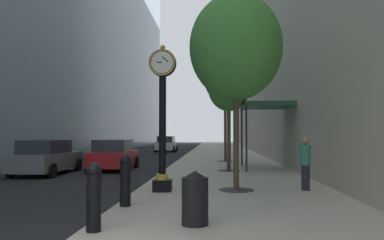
{
  "coord_description": "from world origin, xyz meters",
  "views": [
    {
      "loc": [
        2.49,
        -4.62,
        1.91
      ],
      "look_at": [
        0.94,
        21.6,
        2.83
      ],
      "focal_mm": 36.52,
      "sensor_mm": 36.0,
      "label": 1
    }
  ],
  "objects_px": {
    "trash_bin": "(195,197)",
    "pedestrian_walking": "(305,162)",
    "bollard_nearest": "(94,195)",
    "bollard_second": "(125,179)",
    "street_tree_near": "(236,48)",
    "car_grey_mid": "(47,157)",
    "street_tree_mid_near": "(229,88)",
    "street_tree_mid_far": "(225,80)",
    "street_clock": "(162,110)",
    "car_white_far": "(166,144)",
    "car_red_near": "(114,155)"
  },
  "relations": [
    {
      "from": "trash_bin",
      "to": "bollard_second",
      "type": "bearing_deg",
      "value": 134.03
    },
    {
      "from": "car_grey_mid",
      "to": "street_clock",
      "type": "bearing_deg",
      "value": -43.55
    },
    {
      "from": "trash_bin",
      "to": "pedestrian_walking",
      "type": "height_order",
      "value": "pedestrian_walking"
    },
    {
      "from": "street_clock",
      "to": "car_grey_mid",
      "type": "height_order",
      "value": "street_clock"
    },
    {
      "from": "street_tree_near",
      "to": "car_red_near",
      "type": "distance_m",
      "value": 10.69
    },
    {
      "from": "street_tree_near",
      "to": "car_white_far",
      "type": "height_order",
      "value": "street_tree_near"
    },
    {
      "from": "bollard_second",
      "to": "car_white_far",
      "type": "height_order",
      "value": "car_white_far"
    },
    {
      "from": "street_tree_mid_near",
      "to": "pedestrian_walking",
      "type": "xyz_separation_m",
      "value": [
        2.18,
        -6.26,
        -3.08
      ]
    },
    {
      "from": "pedestrian_walking",
      "to": "car_grey_mid",
      "type": "relative_size",
      "value": 0.36
    },
    {
      "from": "trash_bin",
      "to": "car_grey_mid",
      "type": "height_order",
      "value": "car_grey_mid"
    },
    {
      "from": "car_red_near",
      "to": "street_tree_mid_near",
      "type": "bearing_deg",
      "value": -14.52
    },
    {
      "from": "street_tree_near",
      "to": "car_grey_mid",
      "type": "bearing_deg",
      "value": 146.56
    },
    {
      "from": "street_clock",
      "to": "car_white_far",
      "type": "xyz_separation_m",
      "value": [
        -3.54,
        29.09,
        -1.84
      ]
    },
    {
      "from": "street_tree_mid_near",
      "to": "car_grey_mid",
      "type": "relative_size",
      "value": 1.12
    },
    {
      "from": "street_clock",
      "to": "car_red_near",
      "type": "distance_m",
      "value": 9.27
    },
    {
      "from": "pedestrian_walking",
      "to": "car_red_near",
      "type": "height_order",
      "value": "pedestrian_walking"
    },
    {
      "from": "bollard_nearest",
      "to": "street_tree_mid_near",
      "type": "relative_size",
      "value": 0.24
    },
    {
      "from": "car_grey_mid",
      "to": "car_white_far",
      "type": "relative_size",
      "value": 1.14
    },
    {
      "from": "car_red_near",
      "to": "car_white_far",
      "type": "distance_m",
      "value": 20.81
    },
    {
      "from": "street_clock",
      "to": "car_red_near",
      "type": "xyz_separation_m",
      "value": [
        -3.7,
        8.29,
        -1.86
      ]
    },
    {
      "from": "street_clock",
      "to": "bollard_second",
      "type": "relative_size",
      "value": 3.64
    },
    {
      "from": "bollard_nearest",
      "to": "bollard_second",
      "type": "bearing_deg",
      "value": 90.0
    },
    {
      "from": "bollard_second",
      "to": "trash_bin",
      "type": "xyz_separation_m",
      "value": [
        1.81,
        -1.87,
        -0.12
      ]
    },
    {
      "from": "bollard_second",
      "to": "car_grey_mid",
      "type": "height_order",
      "value": "car_grey_mid"
    },
    {
      "from": "street_tree_near",
      "to": "street_tree_mid_near",
      "type": "bearing_deg",
      "value": 90.0
    },
    {
      "from": "street_clock",
      "to": "bollard_nearest",
      "type": "distance_m",
      "value": 5.37
    },
    {
      "from": "street_tree_mid_far",
      "to": "car_white_far",
      "type": "xyz_separation_m",
      "value": [
        -5.83,
        15.94,
        -4.59
      ]
    },
    {
      "from": "car_white_far",
      "to": "street_tree_mid_near",
      "type": "bearing_deg",
      "value": -75.39
    },
    {
      "from": "trash_bin",
      "to": "car_white_far",
      "type": "relative_size",
      "value": 0.26
    },
    {
      "from": "street_tree_near",
      "to": "car_grey_mid",
      "type": "xyz_separation_m",
      "value": [
        -8.61,
        5.69,
        -3.86
      ]
    },
    {
      "from": "bollard_second",
      "to": "car_grey_mid",
      "type": "xyz_separation_m",
      "value": [
        -5.75,
        8.53,
        -0.01
      ]
    },
    {
      "from": "street_tree_mid_near",
      "to": "street_tree_mid_far",
      "type": "xyz_separation_m",
      "value": [
        0.0,
        6.41,
        1.28
      ]
    },
    {
      "from": "pedestrian_walking",
      "to": "car_white_far",
      "type": "relative_size",
      "value": 0.41
    },
    {
      "from": "street_tree_mid_near",
      "to": "car_red_near",
      "type": "bearing_deg",
      "value": 165.48
    },
    {
      "from": "bollard_second",
      "to": "pedestrian_walking",
      "type": "relative_size",
      "value": 0.75
    },
    {
      "from": "trash_bin",
      "to": "car_grey_mid",
      "type": "bearing_deg",
      "value": 126.01
    },
    {
      "from": "bollard_second",
      "to": "street_tree_mid_far",
      "type": "xyz_separation_m",
      "value": [
        2.86,
        15.67,
        4.59
      ]
    },
    {
      "from": "car_white_far",
      "to": "bollard_second",
      "type": "bearing_deg",
      "value": -84.64
    },
    {
      "from": "pedestrian_walking",
      "to": "car_grey_mid",
      "type": "xyz_separation_m",
      "value": [
        -10.79,
        5.53,
        -0.23
      ]
    },
    {
      "from": "car_grey_mid",
      "to": "bollard_second",
      "type": "bearing_deg",
      "value": -56.02
    },
    {
      "from": "car_grey_mid",
      "to": "car_white_far",
      "type": "bearing_deg",
      "value": 83.12
    },
    {
      "from": "street_tree_mid_far",
      "to": "car_grey_mid",
      "type": "xyz_separation_m",
      "value": [
        -8.61,
        -7.14,
        -4.6
      ]
    },
    {
      "from": "street_clock",
      "to": "trash_bin",
      "type": "bearing_deg",
      "value": -74.28
    },
    {
      "from": "car_grey_mid",
      "to": "trash_bin",
      "type": "bearing_deg",
      "value": -53.99
    },
    {
      "from": "street_tree_mid_near",
      "to": "street_tree_mid_far",
      "type": "distance_m",
      "value": 6.54
    },
    {
      "from": "car_white_far",
      "to": "trash_bin",
      "type": "bearing_deg",
      "value": -81.88
    },
    {
      "from": "pedestrian_walking",
      "to": "car_red_near",
      "type": "relative_size",
      "value": 0.4
    },
    {
      "from": "car_red_near",
      "to": "street_tree_mid_far",
      "type": "bearing_deg",
      "value": 39.04
    },
    {
      "from": "car_grey_mid",
      "to": "car_white_far",
      "type": "xyz_separation_m",
      "value": [
        2.78,
        23.08,
        0.01
      ]
    },
    {
      "from": "pedestrian_walking",
      "to": "bollard_nearest",
      "type": "bearing_deg",
      "value": -132.55
    }
  ]
}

